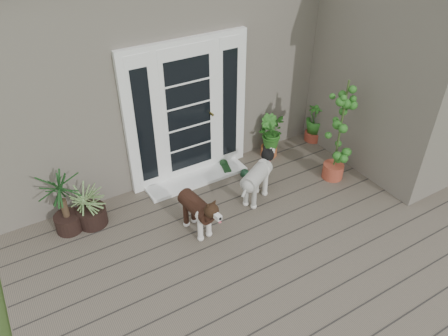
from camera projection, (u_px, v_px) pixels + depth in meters
deck at (286, 261)px, 5.32m from camera, size 6.20×4.60×0.12m
house_main at (144, 44)px, 7.44m from camera, size 7.40×4.00×3.10m
house_wing at (403, 72)px, 6.44m from camera, size 1.60×2.40×3.10m
door_unit at (188, 113)px, 6.12m from camera, size 1.90×0.14×2.15m
door_step at (197, 178)px, 6.59m from camera, size 1.60×0.40×0.05m
brindle_dog at (197, 213)px, 5.51m from camera, size 0.40×0.77×0.61m
white_dog at (256, 182)px, 6.03m from camera, size 0.82×0.64×0.63m
spider_plant at (89, 204)px, 5.60m from camera, size 0.82×0.82×0.69m
yucca at (63, 202)px, 5.42m from camera, size 0.73×0.73×0.96m
herb_a at (270, 140)px, 7.01m from camera, size 0.64×0.64×0.58m
herb_b at (270, 142)px, 7.02m from camera, size 0.47×0.47×0.52m
herb_c at (314, 125)px, 7.39m from camera, size 0.45×0.45×0.60m
sapling at (340, 130)px, 6.17m from camera, size 0.56×0.56×1.68m
clog_left at (249, 176)px, 6.61m from camera, size 0.24×0.35×0.10m
clog_right at (225, 167)px, 6.79m from camera, size 0.24×0.37×0.10m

